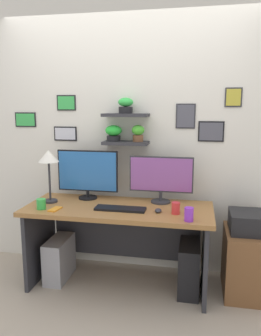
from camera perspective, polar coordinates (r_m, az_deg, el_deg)
name	(u,v)px	position (r m, az deg, el deg)	size (l,w,h in m)	color
ground_plane	(119,284)	(3.33, -1.96, -19.00)	(8.00, 8.00, 0.00)	tan
back_wall_assembly	(128,135)	(3.33, -0.41, 5.61)	(4.40, 0.24, 2.70)	silver
desk	(120,227)	(3.15, -1.79, -9.91)	(1.66, 0.68, 0.75)	#9E6B38
monitor_left	(88,173)	(3.26, -7.27, -0.85)	(0.59, 0.18, 0.47)	black
monitor_right	(161,177)	(3.12, 5.19, -1.54)	(0.59, 0.18, 0.43)	#2D2D33
keyboard	(120,209)	(2.94, -1.75, -6.90)	(0.44, 0.14, 0.02)	black
computer_mouse	(158,210)	(2.88, 4.71, -7.18)	(0.06, 0.09, 0.03)	#2D2D33
desk_lamp	(49,161)	(3.17, -13.67, 1.23)	(0.19, 0.19, 0.49)	#2D2D33
cell_phone	(55,209)	(3.01, -12.63, -6.80)	(0.07, 0.14, 0.01)	orange
coffee_mug	(41,204)	(3.05, -14.87, -5.91)	(0.08, 0.08, 0.09)	green
pen_cup	(176,208)	(2.84, 7.66, -6.74)	(0.07, 0.07, 0.10)	red
water_cup	(189,214)	(2.69, 9.85, -7.73)	(0.07, 0.07, 0.11)	purple
drawer_cabinet	(250,263)	(3.23, 19.52, -14.88)	(0.44, 0.50, 0.57)	brown
printer	(253,222)	(3.09, 19.95, -8.64)	(0.38, 0.34, 0.17)	black
computer_tower_left	(60,258)	(3.41, -11.91, -14.75)	(0.18, 0.40, 0.40)	#99999E
computer_tower_right	(189,268)	(3.16, 9.89, -16.27)	(0.18, 0.40, 0.45)	black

